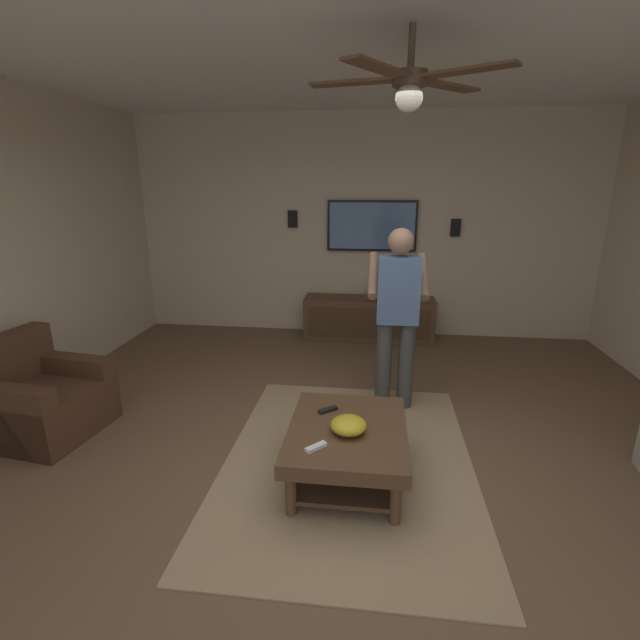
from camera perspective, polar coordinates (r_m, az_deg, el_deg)
ground_plane at (r=3.44m, az=2.70°, el=-18.73°), size 7.97×7.97×0.00m
wall_back_tv at (r=6.20m, az=5.32°, el=11.46°), size 0.10×6.23×2.87m
ceiling_slab at (r=2.95m, az=3.64°, el=34.99°), size 6.84×6.23×0.10m
area_rug at (r=3.57m, az=3.56°, el=-17.13°), size 2.48×1.82×0.01m
armchair at (r=4.44m, az=-31.57°, el=-8.63°), size 0.90×0.91×0.82m
coffee_table at (r=3.25m, az=3.43°, el=-14.85°), size 1.00×0.80×0.40m
media_console at (r=6.08m, az=6.11°, el=0.18°), size 0.45×1.70×0.55m
tv at (r=6.10m, az=6.51°, el=11.62°), size 0.05×1.16×0.65m
person_standing at (r=4.07m, az=9.65°, el=1.34°), size 0.53×0.53×1.64m
bowl at (r=3.11m, az=3.59°, el=-12.99°), size 0.24×0.24×0.11m
remote_white at (r=2.96m, az=-0.50°, el=-15.60°), size 0.14×0.14×0.02m
remote_black at (r=3.38m, az=0.99°, el=-11.17°), size 0.13×0.14×0.02m
vase_round at (r=5.98m, az=7.18°, el=3.68°), size 0.22×0.22×0.22m
wall_speaker_left at (r=6.19m, az=16.60°, el=11.02°), size 0.06×0.12×0.22m
wall_speaker_right at (r=6.20m, az=-3.45°, el=12.50°), size 0.06×0.12×0.22m
ceiling_fan at (r=3.02m, az=11.17°, el=26.96°), size 1.14×1.15×0.46m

